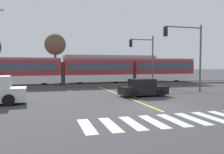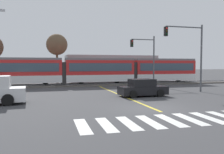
{
  "view_description": "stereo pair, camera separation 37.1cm",
  "coord_description": "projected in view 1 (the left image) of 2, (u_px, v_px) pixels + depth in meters",
  "views": [
    {
      "loc": [
        -6.87,
        -13.55,
        2.8
      ],
      "look_at": [
        -0.49,
        7.86,
        1.6
      ],
      "focal_mm": 38.0,
      "sensor_mm": 36.0,
      "label": 1
    },
    {
      "loc": [
        -6.52,
        -13.66,
        2.8
      ],
      "look_at": [
        -0.49,
        7.86,
        1.6
      ],
      "focal_mm": 38.0,
      "sensor_mm": 36.0,
      "label": 2
    }
  ],
  "objects": [
    {
      "name": "ground_plane",
      "position": [
        155.0,
        108.0,
        15.08
      ],
      "size": [
        200.0,
        200.0,
        0.0
      ],
      "primitive_type": "plane",
      "color": "#3D3D3F"
    },
    {
      "name": "track_bed",
      "position": [
        95.0,
        84.0,
        31.79
      ],
      "size": [
        120.0,
        4.0,
        0.18
      ],
      "primitive_type": "cube",
      "color": "#56514C",
      "rests_on": "ground"
    },
    {
      "name": "rail_near",
      "position": [
        96.0,
        84.0,
        31.09
      ],
      "size": [
        120.0,
        0.08,
        0.1
      ],
      "primitive_type": "cube",
      "color": "#939399",
      "rests_on": "track_bed"
    },
    {
      "name": "rail_far",
      "position": [
        94.0,
        83.0,
        32.47
      ],
      "size": [
        120.0,
        0.08,
        0.1
      ],
      "primitive_type": "cube",
      "color": "#939399",
      "rests_on": "track_bed"
    },
    {
      "name": "light_rail_tram",
      "position": [
        98.0,
        70.0,
        31.8
      ],
      "size": [
        28.0,
        2.64,
        3.43
      ],
      "color": "silver",
      "rests_on": "track_bed"
    },
    {
      "name": "crosswalk_stripe_0",
      "position": [
        87.0,
        126.0,
        10.71
      ],
      "size": [
        0.61,
        2.81,
        0.01
      ],
      "primitive_type": "cube",
      "rotation": [
        0.0,
        0.0,
        -0.02
      ],
      "color": "silver",
      "rests_on": "ground"
    },
    {
      "name": "crosswalk_stripe_1",
      "position": [
        110.0,
        124.0,
        11.01
      ],
      "size": [
        0.61,
        2.81,
        0.01
      ],
      "primitive_type": "cube",
      "rotation": [
        0.0,
        0.0,
        -0.02
      ],
      "color": "silver",
      "rests_on": "ground"
    },
    {
      "name": "crosswalk_stripe_2",
      "position": [
        132.0,
        123.0,
        11.3
      ],
      "size": [
        0.61,
        2.81,
        0.01
      ],
      "primitive_type": "cube",
      "rotation": [
        0.0,
        0.0,
        -0.02
      ],
      "color": "silver",
      "rests_on": "ground"
    },
    {
      "name": "crosswalk_stripe_3",
      "position": [
        153.0,
        121.0,
        11.6
      ],
      "size": [
        0.61,
        2.81,
        0.01
      ],
      "primitive_type": "cube",
      "rotation": [
        0.0,
        0.0,
        -0.02
      ],
      "color": "silver",
      "rests_on": "ground"
    },
    {
      "name": "crosswalk_stripe_4",
      "position": [
        173.0,
        120.0,
        11.9
      ],
      "size": [
        0.61,
        2.81,
        0.01
      ],
      "primitive_type": "cube",
      "rotation": [
        0.0,
        0.0,
        -0.02
      ],
      "color": "silver",
      "rests_on": "ground"
    },
    {
      "name": "crosswalk_stripe_5",
      "position": [
        192.0,
        119.0,
        12.19
      ],
      "size": [
        0.61,
        2.81,
        0.01
      ],
      "primitive_type": "cube",
      "rotation": [
        0.0,
        0.0,
        -0.02
      ],
      "color": "silver",
      "rests_on": "ground"
    },
    {
      "name": "crosswalk_stripe_6",
      "position": [
        211.0,
        117.0,
        12.49
      ],
      "size": [
        0.61,
        2.81,
        0.01
      ],
      "primitive_type": "cube",
      "rotation": [
        0.0,
        0.0,
        -0.02
      ],
      "color": "silver",
      "rests_on": "ground"
    },
    {
      "name": "lane_centre_line",
      "position": [
        119.0,
        95.0,
        21.92
      ],
      "size": [
        0.2,
        16.63,
        0.01
      ],
      "primitive_type": "cube",
      "color": "gold",
      "rests_on": "ground"
    },
    {
      "name": "sedan_crossing",
      "position": [
        143.0,
        88.0,
        20.79
      ],
      "size": [
        4.26,
        2.03,
        1.52
      ],
      "color": "black",
      "rests_on": "ground"
    },
    {
      "name": "traffic_light_mid_right",
      "position": [
        189.0,
        47.0,
        23.6
      ],
      "size": [
        4.25,
        0.38,
        6.76
      ],
      "color": "#515459",
      "rests_on": "ground"
    },
    {
      "name": "traffic_light_far_right",
      "position": [
        145.0,
        54.0,
        29.93
      ],
      "size": [
        3.25,
        0.38,
        6.37
      ],
      "color": "#515459",
      "rests_on": "ground"
    },
    {
      "name": "bare_tree_west",
      "position": [
        55.0,
        45.0,
        35.33
      ],
      "size": [
        3.16,
        3.16,
        7.34
      ],
      "color": "brown",
      "rests_on": "ground"
    },
    {
      "name": "building_backdrop_far",
      "position": [
        109.0,
        68.0,
        43.5
      ],
      "size": [
        16.2,
        6.0,
        4.38
      ],
      "primitive_type": "cube",
      "color": "gray",
      "rests_on": "ground"
    }
  ]
}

